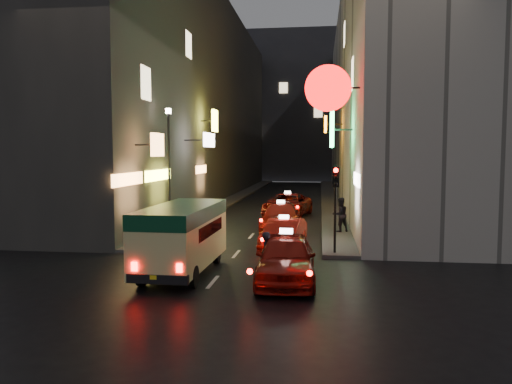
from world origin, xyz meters
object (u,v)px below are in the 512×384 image
at_px(traffic_light, 335,190).
at_px(lamp_post, 169,161).
at_px(minibus, 182,231).
at_px(taxi_near, 286,254).
at_px(pedestrian_crossing, 267,253).

relative_size(traffic_light, lamp_post, 0.56).
relative_size(minibus, traffic_light, 1.57).
xyz_separation_m(taxi_near, pedestrian_crossing, (-0.63, 0.21, -0.02)).
distance_m(pedestrian_crossing, traffic_light, 4.89).
bearing_deg(minibus, pedestrian_crossing, -9.21).
height_order(minibus, traffic_light, traffic_light).
relative_size(minibus, lamp_post, 0.88).
distance_m(minibus, lamp_post, 8.78).
height_order(pedestrian_crossing, traffic_light, traffic_light).
height_order(taxi_near, lamp_post, lamp_post).
bearing_deg(pedestrian_crossing, taxi_near, -125.48).
bearing_deg(minibus, traffic_light, 33.15).
distance_m(taxi_near, lamp_post, 11.21).
bearing_deg(taxi_near, traffic_light, 68.08).
distance_m(traffic_light, lamp_post, 9.42).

